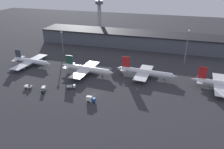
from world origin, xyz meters
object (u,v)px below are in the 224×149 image
Objects in this scene: airplane_0 at (31,61)px; airplane_1 at (87,69)px; service_vehicle_1 at (71,87)px; airplane_3 at (222,84)px; service_vehicle_3 at (28,87)px; airplane_2 at (145,72)px; service_vehicle_4 at (91,99)px; service_vehicle_2 at (43,89)px; control_tower at (99,13)px.

airplane_1 is (49.95, -2.90, 0.37)m from airplane_0.
airplane_0 is 6.30× the size of service_vehicle_1.
airplane_0 is at bearing -175.68° from airplane_3.
airplane_0 is at bearing -178.99° from airplane_1.
service_vehicle_3 reaches higher than service_vehicle_1.
airplane_2 is at bearing 25.97° from service_vehicle_3.
service_vehicle_4 is at bearing -25.63° from airplane_0.
service_vehicle_3 is 0.86× the size of service_vehicle_4.
airplane_2 reaches higher than service_vehicle_3.
airplane_0 is at bearing 151.32° from service_vehicle_4.
airplane_2 is (92.75, 3.73, 0.28)m from airplane_0.
service_vehicle_4 is (18.03, -11.29, 0.34)m from service_vehicle_1.
airplane_2 is 53.74m from service_vehicle_1.
service_vehicle_4 is at bearing 63.33° from service_vehicle_2.
control_tower is (-31.61, 120.98, 20.30)m from airplane_1.
service_vehicle_3 is 45.40m from service_vehicle_4.
service_vehicle_2 is (-15.20, -8.21, 0.04)m from service_vehicle_1.
control_tower is at bearing 108.98° from airplane_1.
airplane_3 is (93.02, 2.86, -0.32)m from airplane_1.
airplane_1 is 36.49m from service_vehicle_2.
airplane_2 is at bearing 102.25° from service_vehicle_2.
service_vehicle_1 is (-43.82, -31.04, -2.04)m from airplane_2.
service_vehicle_2 is 1.14× the size of service_vehicle_4.
service_vehicle_3 is (-27.18, -7.24, -0.33)m from service_vehicle_1.
service_vehicle_1 is 28.13m from service_vehicle_3.
airplane_0 is at bearing -157.85° from service_vehicle_2.
service_vehicle_3 is (-11.99, 0.97, -0.37)m from service_vehicle_2.
control_tower is at bearing 85.51° from airplane_0.
airplane_3 is 7.31× the size of service_vehicle_4.
airplane_2 is at bearing 13.14° from airplane_1.
airplane_3 is 114.88m from service_vehicle_2.
airplane_3 reaches higher than service_vehicle_4.
airplane_1 is at bearing -173.90° from airplane_3.
control_tower is (-3.41, 152.63, 22.75)m from service_vehicle_3.
service_vehicle_4 is (33.23, -3.08, 0.29)m from service_vehicle_2.
airplane_2 is 137.95m from control_tower.
service_vehicle_4 is 165.54m from control_tower.
service_vehicle_4 reaches higher than service_vehicle_1.
airplane_2 is 1.13× the size of airplane_3.
airplane_3 is 126.06m from service_vehicle_3.
service_vehicle_2 is at bearing -112.10° from airplane_1.
airplane_3 is at bearing 28.18° from service_vehicle_4.
service_vehicle_4 is at bearing -60.19° from airplane_1.
control_tower is at bearing 164.35° from service_vehicle_2.
airplane_1 is at bearing 132.19° from service_vehicle_2.
airplane_1 reaches higher than service_vehicle_3.
airplane_1 is at bearing 1.01° from airplane_0.
airplane_3 is 0.96× the size of control_tower.
airplane_3 is 172.95m from control_tower.
airplane_0 is 50.03m from airplane_1.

